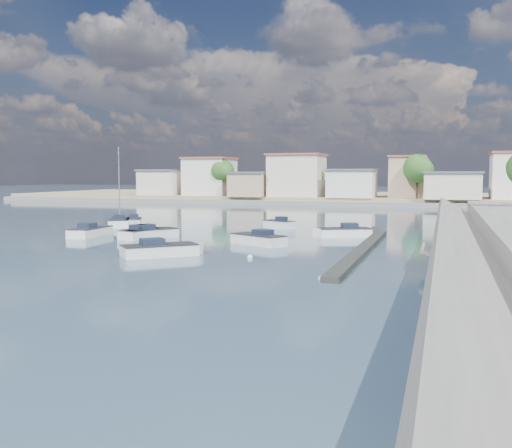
{
  "coord_description": "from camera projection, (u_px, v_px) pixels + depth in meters",
  "views": [
    {
      "loc": [
        12.63,
        -32.41,
        5.76
      ],
      "look_at": [
        -3.0,
        14.91,
        1.4
      ],
      "focal_mm": 40.0,
      "sensor_mm": 36.0,
      "label": 1
    }
  ],
  "objects": [
    {
      "name": "motorboat_c",
      "position": [
        256.0,
        240.0,
        46.95
      ],
      "size": [
        5.31,
        4.03,
        1.48
      ],
      "color": "white",
      "rests_on": "ground"
    },
    {
      "name": "motorboat_d",
      "position": [
        342.0,
        233.0,
        52.45
      ],
      "size": [
        5.27,
        3.74,
        1.48
      ],
      "color": "white",
      "rests_on": "ground"
    },
    {
      "name": "motorboat_b",
      "position": [
        144.0,
        234.0,
        51.59
      ],
      "size": [
        2.67,
        5.18,
        1.48
      ],
      "color": "white",
      "rests_on": "ground"
    },
    {
      "name": "breakwater",
      "position": [
        366.0,
        245.0,
        44.93
      ],
      "size": [
        2.0,
        31.02,
        0.35
      ],
      "color": "black",
      "rests_on": "ground"
    },
    {
      "name": "motorboat_h",
      "position": [
        164.0,
        251.0,
        40.29
      ],
      "size": [
        5.23,
        5.1,
        1.48
      ],
      "color": "white",
      "rests_on": "ground"
    },
    {
      "name": "far_shore_land",
      "position": [
        382.0,
        198.0,
        122.07
      ],
      "size": [
        160.0,
        40.0,
        1.4
      ],
      "primitive_type": "cube",
      "color": "gray",
      "rests_on": "ground"
    },
    {
      "name": "sailboat",
      "position": [
        120.0,
        222.0,
        64.09
      ],
      "size": [
        4.77,
        6.55,
        9.0
      ],
      "color": "white",
      "rests_on": "ground"
    },
    {
      "name": "far_town",
      "position": [
        433.0,
        179.0,
        104.09
      ],
      "size": [
        113.01,
        12.8,
        8.35
      ],
      "color": "beige",
      "rests_on": "far_shore_land"
    },
    {
      "name": "motorboat_e",
      "position": [
        153.0,
        234.0,
        51.76
      ],
      "size": [
        4.27,
        5.14,
        1.48
      ],
      "color": "white",
      "rests_on": "ground"
    },
    {
      "name": "motorboat_f",
      "position": [
        278.0,
        225.0,
        61.03
      ],
      "size": [
        3.84,
        2.97,
        1.48
      ],
      "color": "white",
      "rests_on": "ground"
    },
    {
      "name": "far_shore_quay",
      "position": [
        370.0,
        204.0,
        102.23
      ],
      "size": [
        160.0,
        2.5,
        0.8
      ],
      "primitive_type": "cube",
      "color": "slate",
      "rests_on": "ground"
    },
    {
      "name": "ground",
      "position": [
        340.0,
        219.0,
        72.94
      ],
      "size": [
        400.0,
        400.0,
        0.0
      ],
      "primitive_type": "plane",
      "color": "#2B4056",
      "rests_on": "ground"
    },
    {
      "name": "motorboat_a",
      "position": [
        92.0,
        232.0,
        53.2
      ],
      "size": [
        2.35,
        5.72,
        1.48
      ],
      "color": "white",
      "rests_on": "ground"
    },
    {
      "name": "mooring_buoys",
      "position": [
        322.0,
        241.0,
        48.77
      ],
      "size": [
        17.74,
        32.5,
        0.39
      ],
      "color": "white",
      "rests_on": "ground"
    },
    {
      "name": "motorboat_g",
      "position": [
        134.0,
        223.0,
        63.5
      ],
      "size": [
        3.24,
        4.45,
        1.48
      ],
      "color": "white",
      "rests_on": "ground"
    },
    {
      "name": "shore_trees",
      "position": [
        418.0,
        171.0,
        96.39
      ],
      "size": [
        74.56,
        38.32,
        7.92
      ],
      "color": "#38281E",
      "rests_on": "ground"
    }
  ]
}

